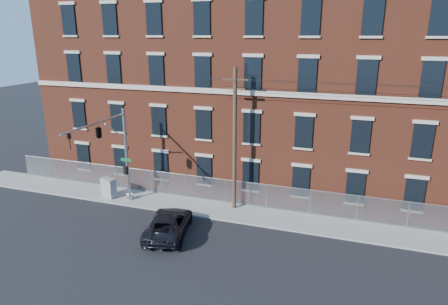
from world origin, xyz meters
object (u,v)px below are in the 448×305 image
at_px(pickup_truck, 169,224).
at_px(traffic_signal_mast, 106,140).
at_px(utility_cabinet, 109,188).
at_px(utility_pole_near, 235,138).

bearing_deg(pickup_truck, traffic_signal_mast, -28.43).
distance_m(pickup_truck, utility_cabinet, 7.82).
relative_size(utility_pole_near, utility_cabinet, 6.70).
bearing_deg(traffic_signal_mast, pickup_truck, -15.68).
bearing_deg(traffic_signal_mast, utility_pole_near, 23.14).
xyz_separation_m(traffic_signal_mast, pickup_truck, (5.17, -1.45, -4.68)).
bearing_deg(utility_pole_near, traffic_signal_mast, -156.86).
bearing_deg(utility_cabinet, pickup_truck, -9.94).
xyz_separation_m(utility_pole_near, pickup_truck, (-2.83, -4.87, -4.63)).
relative_size(traffic_signal_mast, utility_pole_near, 0.70).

